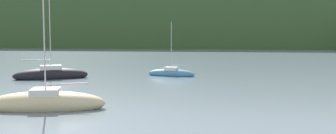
{
  "coord_description": "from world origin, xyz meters",
  "views": [
    {
      "loc": [
        3.56,
        22.82,
        4.52
      ],
      "look_at": [
        0.0,
        50.97,
        2.06
      ],
      "focal_mm": 41.99,
      "sensor_mm": 36.0,
      "label": 1
    }
  ],
  "objects": [
    {
      "name": "sailboat_mid_7",
      "position": [
        -6.5,
        44.7,
        0.38
      ],
      "size": [
        7.3,
        3.53,
        7.56
      ],
      "rotation": [
        0.0,
        0.0,
        3.35
      ],
      "color": "#CCBC8E",
      "rests_on": "ground_plane"
    },
    {
      "name": "sailboat_far_2",
      "position": [
        -1.27,
        63.72,
        0.27
      ],
      "size": [
        5.29,
        2.35,
        5.98
      ],
      "rotation": [
        0.0,
        0.0,
        2.94
      ],
      "color": "teal",
      "rests_on": "ground_plane"
    },
    {
      "name": "sailboat_mid_4",
      "position": [
        -12.8,
        59.73,
        0.39
      ],
      "size": [
        7.4,
        5.02,
        10.79
      ],
      "rotation": [
        0.0,
        0.0,
        0.45
      ],
      "color": "black",
      "rests_on": "ground_plane"
    },
    {
      "name": "wooded_hillside",
      "position": [
        19.92,
        159.51,
        6.3
      ],
      "size": [
        352.0,
        47.28,
        35.82
      ],
      "color": "#38562D",
      "rests_on": "ground_plane"
    }
  ]
}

